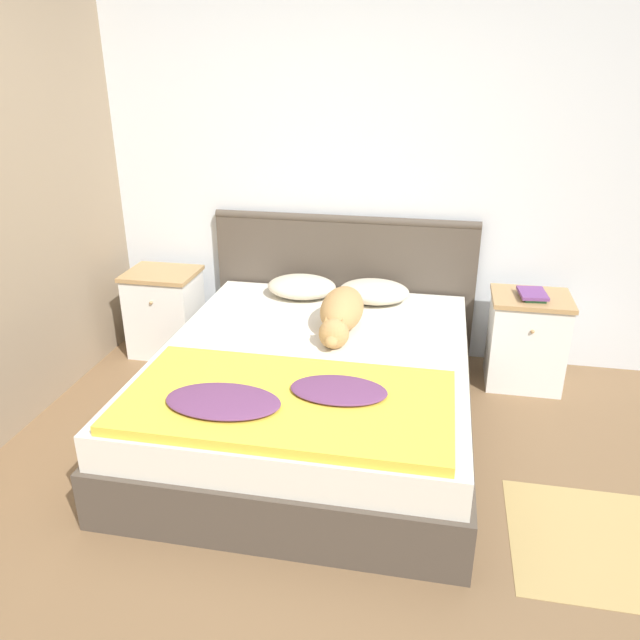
# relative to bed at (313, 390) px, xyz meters

# --- Properties ---
(ground_plane) EXTENTS (16.00, 16.00, 0.00)m
(ground_plane) POSITION_rel_bed_xyz_m (-0.07, -0.99, -0.24)
(ground_plane) COLOR brown
(wall_back) EXTENTS (9.00, 0.06, 2.55)m
(wall_back) POSITION_rel_bed_xyz_m (-0.07, 1.14, 1.03)
(wall_back) COLOR silver
(wall_back) RESTS_ON ground_plane
(wall_side_left) EXTENTS (0.06, 3.10, 2.55)m
(wall_side_left) POSITION_rel_bed_xyz_m (-1.68, 0.06, 1.03)
(wall_side_left) COLOR gray
(wall_side_left) RESTS_ON ground_plane
(bed) EXTENTS (1.74, 2.09, 0.49)m
(bed) POSITION_rel_bed_xyz_m (0.00, 0.00, 0.00)
(bed) COLOR #4C4238
(bed) RESTS_ON ground_plane
(headboard) EXTENTS (1.82, 0.06, 1.00)m
(headboard) POSITION_rel_bed_xyz_m (-0.00, 1.07, 0.28)
(headboard) COLOR #4C4238
(headboard) RESTS_ON ground_plane
(nightstand_left) EXTENTS (0.49, 0.41, 0.61)m
(nightstand_left) POSITION_rel_bed_xyz_m (-1.24, 0.79, 0.07)
(nightstand_left) COLOR white
(nightstand_left) RESTS_ON ground_plane
(nightstand_right) EXTENTS (0.49, 0.41, 0.61)m
(nightstand_right) POSITION_rel_bed_xyz_m (1.24, 0.79, 0.07)
(nightstand_right) COLOR white
(nightstand_right) RESTS_ON ground_plane
(pillow_left) EXTENTS (0.46, 0.36, 0.14)m
(pillow_left) POSITION_rel_bed_xyz_m (-0.24, 0.82, 0.32)
(pillow_left) COLOR beige
(pillow_left) RESTS_ON bed
(pillow_right) EXTENTS (0.46, 0.36, 0.14)m
(pillow_right) POSITION_rel_bed_xyz_m (0.24, 0.82, 0.32)
(pillow_right) COLOR beige
(pillow_right) RESTS_ON bed
(quilt) EXTENTS (1.53, 0.81, 0.09)m
(quilt) POSITION_rel_bed_xyz_m (-0.01, -0.60, 0.28)
(quilt) COLOR yellow
(quilt) RESTS_ON bed
(dog) EXTENTS (0.25, 0.72, 0.24)m
(dog) POSITION_rel_bed_xyz_m (0.11, 0.32, 0.36)
(dog) COLOR tan
(dog) RESTS_ON bed
(book_stack) EXTENTS (0.18, 0.23, 0.04)m
(book_stack) POSITION_rel_bed_xyz_m (1.23, 0.76, 0.39)
(book_stack) COLOR #337547
(book_stack) RESTS_ON nightstand_right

